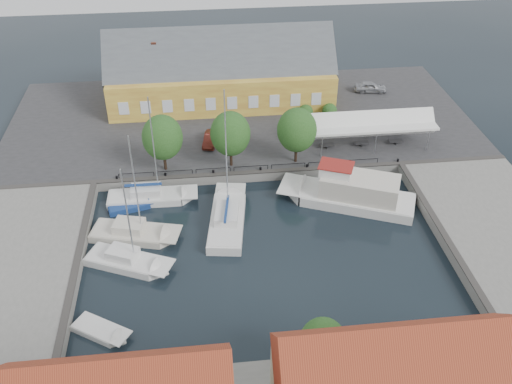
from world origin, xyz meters
TOP-DOWN VIEW (x-y plane):
  - ground at (0.00, 0.00)m, footprint 140.00×140.00m
  - north_quay at (0.00, 23.00)m, footprint 56.00×26.00m
  - west_quay at (-22.00, -2.00)m, footprint 12.00×24.00m
  - east_quay at (22.00, -2.00)m, footprint 12.00×24.00m
  - quay_edge_fittings at (0.02, 4.75)m, footprint 56.00×24.72m
  - warehouse at (-2.60, 28.36)m, footprint 28.56×14.00m
  - tent_canopy at (14.00, 14.50)m, footprint 14.00×4.00m
  - quay_trees at (-2.00, 12.00)m, footprint 18.20×4.20m
  - car_silver at (17.93, 28.33)m, footprint 4.51×2.46m
  - car_red at (-4.00, 16.88)m, footprint 2.06×3.98m
  - center_sailboat at (-3.05, 3.28)m, footprint 4.52×10.66m
  - trawler at (9.54, 5.14)m, footprint 13.96×8.97m
  - west_boat_a at (-10.54, 7.88)m, footprint 9.19×2.72m
  - west_boat_b at (-11.86, 2.20)m, footprint 8.68×4.80m
  - west_boat_c at (-12.16, -1.69)m, footprint 8.11×5.49m
  - launch_sw at (-13.65, -9.23)m, footprint 4.87×4.01m
  - launch_nw at (-12.36, 6.95)m, footprint 5.19×3.11m

SIDE VIEW (x-z plane):
  - ground at x=0.00m, z-range 0.00..0.00m
  - launch_nw at x=-12.36m, z-range -0.35..0.53m
  - launch_sw at x=-13.65m, z-range -0.40..0.58m
  - west_boat_b at x=-11.86m, z-range -5.43..5.95m
  - west_boat_c at x=-12.16m, z-range -5.09..5.61m
  - west_boat_a at x=-10.54m, z-range -5.73..6.27m
  - center_sailboat at x=-3.05m, z-range -6.65..7.37m
  - north_quay at x=0.00m, z-range 0.00..1.00m
  - west_quay at x=-22.00m, z-range 0.00..1.00m
  - east_quay at x=22.00m, z-range 0.00..1.00m
  - trawler at x=9.54m, z-range -1.48..3.52m
  - quay_edge_fittings at x=0.02m, z-range 0.86..1.26m
  - car_red at x=-4.00m, z-range 1.00..2.25m
  - car_silver at x=17.93m, z-range 1.00..2.45m
  - tent_canopy at x=14.00m, z-range 2.27..5.10m
  - warehouse at x=-2.60m, z-range -0.35..9.20m
  - quay_trees at x=-2.00m, z-range 1.73..8.03m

